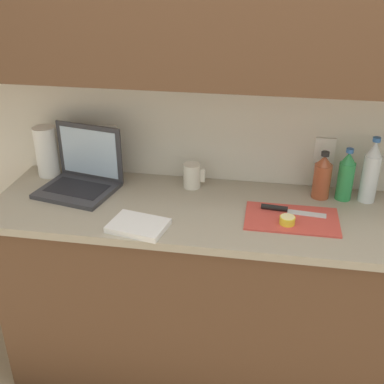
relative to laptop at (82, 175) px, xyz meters
name	(u,v)px	position (x,y,z in m)	size (l,w,h in m)	color
ground_plane	(266,373)	(0.90, -0.10, -0.98)	(12.00, 12.00, 0.00)	#847056
wall_back	(296,46)	(0.90, 0.12, 0.58)	(5.20, 0.38, 2.60)	silver
counter_unit	(278,299)	(0.92, -0.10, -0.51)	(2.50, 0.59, 0.92)	brown
laptop	(82,175)	(0.00, 0.00, 0.00)	(0.37, 0.33, 0.28)	#333338
cutting_board	(292,219)	(0.94, -0.14, -0.06)	(0.38, 0.23, 0.01)	#D1473D
knife	(282,209)	(0.90, -0.08, -0.05)	(0.27, 0.05, 0.02)	silver
lemon_half_cut	(287,220)	(0.92, -0.19, -0.04)	(0.06, 0.06, 0.03)	yellow
bottle_green_soda	(371,172)	(1.27, 0.09, 0.07)	(0.07, 0.07, 0.29)	silver
bottle_oil_tall	(346,176)	(1.17, 0.09, 0.04)	(0.07, 0.07, 0.24)	#2D934C
bottle_water_clear	(322,177)	(1.07, 0.09, 0.03)	(0.08, 0.08, 0.22)	#A34C2D
measuring_cup	(192,176)	(0.49, 0.09, -0.01)	(0.10, 0.08, 0.11)	silver
paper_towel_roll	(47,151)	(-0.21, 0.11, 0.06)	(0.10, 0.10, 0.24)	white
dish_towel	(138,226)	(0.34, -0.31, -0.05)	(0.22, 0.16, 0.02)	white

